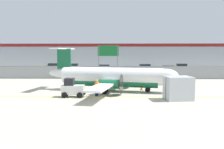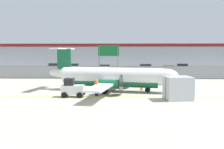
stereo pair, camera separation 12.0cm
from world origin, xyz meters
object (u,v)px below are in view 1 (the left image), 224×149
(parked_car_1, at_px, (73,67))
(parked_car_3, at_px, (105,68))
(traffic_cone_near_right, at_px, (80,93))
(parked_car_5, at_px, (145,68))
(parked_car_6, at_px, (168,70))
(commuter_airplane, at_px, (114,77))
(ground_crew_worker, at_px, (97,87))
(parked_car_7, at_px, (182,67))
(baggage_tug, at_px, (73,88))
(traffic_cone_far_left, at_px, (118,86))
(highway_sign, at_px, (108,53))
(cargo_container, at_px, (178,88))
(parked_car_4, at_px, (132,70))
(traffic_cone_near_left, at_px, (142,87))
(parked_car_2, at_px, (84,71))
(parked_car_0, at_px, (54,67))

(parked_car_1, bearing_deg, parked_car_3, 149.55)
(traffic_cone_near_right, xyz_separation_m, parked_car_3, (1.12, 26.99, 0.58))
(parked_car_5, xyz_separation_m, parked_car_6, (3.73, -5.64, 0.00))
(commuter_airplane, height_order, ground_crew_worker, commuter_airplane)
(parked_car_7, bearing_deg, parked_car_6, -117.98)
(ground_crew_worker, height_order, parked_car_7, same)
(baggage_tug, xyz_separation_m, traffic_cone_near_right, (0.59, 0.69, -0.54))
(traffic_cone_far_left, xyz_separation_m, highway_sign, (-1.65, 12.28, 3.83))
(cargo_container, distance_m, traffic_cone_near_right, 9.82)
(parked_car_4, height_order, parked_car_7, same)
(ground_crew_worker, xyz_separation_m, parked_car_1, (-8.21, 31.46, -0.06))
(traffic_cone_near_left, relative_size, traffic_cone_near_right, 1.00)
(commuter_airplane, bearing_deg, traffic_cone_near_left, 23.87)
(parked_car_6, bearing_deg, traffic_cone_near_left, 77.05)
(parked_car_2, bearing_deg, traffic_cone_near_right, 101.87)
(traffic_cone_far_left, bearing_deg, parked_car_0, 118.89)
(parked_car_1, distance_m, parked_car_3, 8.66)
(parked_car_1, height_order, parked_car_2, same)
(parked_car_5, xyz_separation_m, highway_sign, (-7.72, -12.01, 3.24))
(highway_sign, bearing_deg, parked_car_0, 132.01)
(baggage_tug, height_order, parked_car_6, baggage_tug)
(commuter_airplane, bearing_deg, ground_crew_worker, -106.25)
(cargo_container, distance_m, parked_car_0, 39.93)
(parked_car_1, relative_size, parked_car_5, 0.97)
(parked_car_0, relative_size, parked_car_5, 0.99)
(traffic_cone_near_left, relative_size, parked_car_1, 0.15)
(traffic_cone_far_left, bearing_deg, parked_car_1, 111.68)
(traffic_cone_near_right, relative_size, parked_car_7, 0.15)
(commuter_airplane, height_order, traffic_cone_far_left, commuter_airplane)
(traffic_cone_near_left, distance_m, parked_car_2, 19.23)
(highway_sign, bearing_deg, cargo_container, -69.32)
(traffic_cone_near_left, height_order, parked_car_7, parked_car_7)
(traffic_cone_near_left, height_order, parked_car_2, parked_car_2)
(cargo_container, relative_size, parked_car_0, 0.62)
(parked_car_0, bearing_deg, traffic_cone_far_left, -64.49)
(traffic_cone_far_left, distance_m, parked_car_1, 27.92)
(highway_sign, bearing_deg, commuter_airplane, -85.06)
(traffic_cone_near_right, xyz_separation_m, parked_car_0, (-11.00, 32.33, 0.58))
(parked_car_3, bearing_deg, traffic_cone_far_left, -80.39)
(parked_car_0, height_order, parked_car_2, same)
(parked_car_4, bearing_deg, parked_car_7, 46.72)
(commuter_airplane, bearing_deg, traffic_cone_far_left, 91.47)
(cargo_container, distance_m, traffic_cone_far_left, 9.23)
(ground_crew_worker, height_order, parked_car_1, same)
(traffic_cone_far_left, xyz_separation_m, parked_car_5, (6.07, 24.29, 0.58))
(traffic_cone_far_left, bearing_deg, parked_car_7, 60.76)
(cargo_container, xyz_separation_m, parked_car_0, (-20.61, 34.20, -0.21))
(commuter_airplane, xyz_separation_m, traffic_cone_near_left, (3.21, 0.71, -1.29))
(ground_crew_worker, relative_size, highway_sign, 0.31)
(parked_car_7, bearing_deg, baggage_tug, -115.78)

